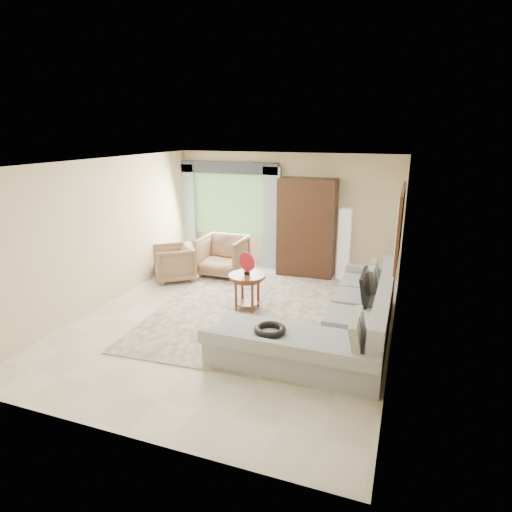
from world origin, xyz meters
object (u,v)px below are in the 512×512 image
at_px(tv_screen, 366,287).
at_px(sectional_sofa, 341,325).
at_px(armoire, 307,228).
at_px(armchair_right, 223,256).
at_px(armchair_left, 174,263).
at_px(floor_lamp, 344,244).
at_px(coffee_table, 247,291).
at_px(potted_plant, 197,250).

bearing_deg(tv_screen, sectional_sofa, -115.91).
bearing_deg(armoire, armchair_right, -158.89).
height_order(sectional_sofa, armchair_left, sectional_sofa).
bearing_deg(sectional_sofa, armchair_left, 156.69).
relative_size(armoire, floor_lamp, 1.40).
bearing_deg(coffee_table, armchair_right, 126.50).
height_order(sectional_sofa, armoire, armoire).
height_order(armoire, floor_lamp, armoire).
bearing_deg(potted_plant, sectional_sofa, -37.34).
distance_m(armchair_right, floor_lamp, 2.60).
xyz_separation_m(armchair_left, armchair_right, (0.85, 0.63, 0.06)).
relative_size(coffee_table, armchair_right, 0.68).
xyz_separation_m(coffee_table, potted_plant, (-2.20, 2.34, -0.07)).
bearing_deg(floor_lamp, coffee_table, -119.93).
bearing_deg(tv_screen, potted_plant, 149.70).
height_order(tv_screen, armoire, armoire).
xyz_separation_m(sectional_sofa, armoire, (-1.23, 2.90, 0.77)).
relative_size(armchair_right, armoire, 0.45).
relative_size(tv_screen, potted_plant, 1.36).
height_order(potted_plant, floor_lamp, floor_lamp).
distance_m(sectional_sofa, potted_plant, 4.97).
height_order(armchair_right, potted_plant, armchair_right).
relative_size(sectional_sofa, armchair_left, 4.25).
distance_m(armchair_left, armchair_right, 1.05).
distance_m(coffee_table, armchair_right, 1.96).
bearing_deg(sectional_sofa, tv_screen, 64.09).
xyz_separation_m(sectional_sofa, armchair_left, (-3.76, 1.62, 0.09)).
xyz_separation_m(armchair_left, potted_plant, (-0.19, 1.39, -0.10)).
height_order(sectional_sofa, tv_screen, tv_screen).
bearing_deg(tv_screen, armchair_left, 165.11).
bearing_deg(sectional_sofa, armoire, 113.06).
distance_m(sectional_sofa, armchair_right, 3.68).
relative_size(armchair_right, potted_plant, 1.75).
bearing_deg(armchair_left, tv_screen, 38.33).
bearing_deg(floor_lamp, sectional_sofa, -81.67).
height_order(tv_screen, armchair_right, tv_screen).
bearing_deg(coffee_table, potted_plant, 133.22).
bearing_deg(coffee_table, tv_screen, -3.45).
height_order(armchair_right, floor_lamp, floor_lamp).
xyz_separation_m(sectional_sofa, tv_screen, (0.27, 0.55, 0.44)).
distance_m(sectional_sofa, floor_lamp, 3.03).
distance_m(tv_screen, armoire, 2.81).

